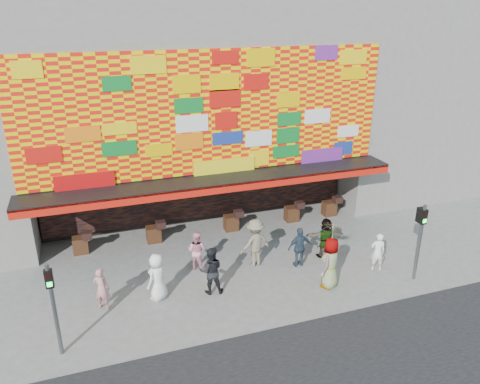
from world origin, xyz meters
The scene contains 15 objects.
ground centered at (0.00, 0.00, 0.00)m, with size 90.00×90.00×0.00m, color slate.
shop_building centered at (0.00, 8.18, 5.23)m, with size 15.20×9.40×10.00m.
neighbor_right centered at (13.00, 8.00, 6.00)m, with size 11.00×8.00×12.00m, color gray.
signal_left centered at (-6.20, -1.50, 1.86)m, with size 0.22×0.20×3.00m.
signal_right centered at (6.20, -1.50, 1.86)m, with size 0.22×0.20×3.00m.
ped_a centered at (-3.03, 0.34, 0.86)m, with size 0.84×0.55×1.73m, color white.
ped_b centered at (-4.88, 0.38, 0.76)m, with size 0.55×0.36×1.52m, color tan.
ped_c centered at (-1.18, 0.12, 0.87)m, with size 0.85×0.66×1.75m, color black.
ped_d centered at (0.94, 1.37, 0.97)m, with size 1.25×0.72×1.94m, color #787057.
ped_e centered at (2.54, 0.75, 0.82)m, with size 0.96×0.40×1.63m, color #2D3E4F.
ped_f centered at (3.85, 1.08, 0.84)m, with size 1.55×0.49×1.67m, color gray.
ped_g centered at (2.95, -0.91, 0.97)m, with size 0.94×0.61×1.93m, color gray.
ped_h centered at (5.24, -0.47, 0.77)m, with size 0.56×0.37×1.54m, color white.
ped_i centered at (-1.27, 1.87, 0.77)m, with size 0.75×0.58×1.54m, color pink.
parasol centered at (2.95, -0.91, 2.11)m, with size 1.04×1.05×1.77m.
Camera 1 is at (-4.82, -13.58, 9.51)m, focal length 35.00 mm.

